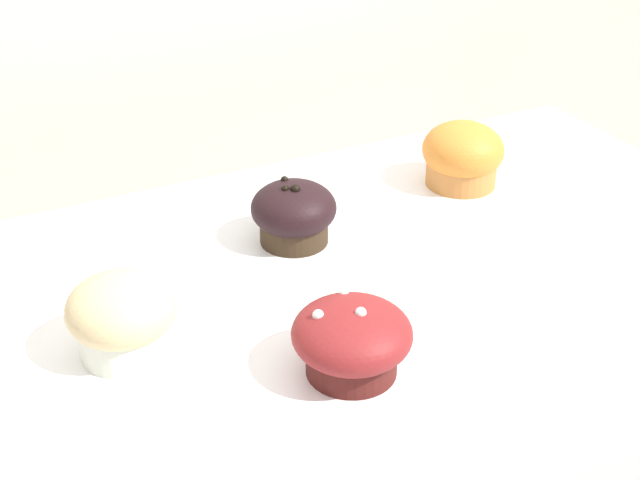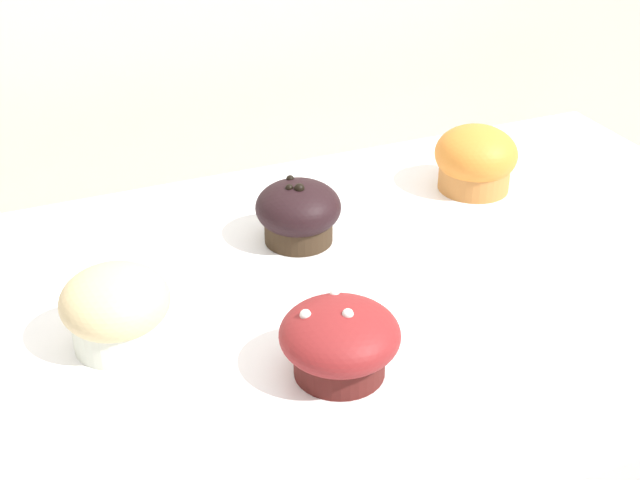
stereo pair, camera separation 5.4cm
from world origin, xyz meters
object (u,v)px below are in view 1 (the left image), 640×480
object	(u,v)px
muffin_front_center	(463,156)
muffin_back_left	(294,213)
muffin_front_left	(352,339)
muffin_back_right	(124,319)

from	to	relation	value
muffin_front_center	muffin_back_left	bearing A→B (deg)	-171.78
muffin_front_left	muffin_back_left	bearing A→B (deg)	76.79
muffin_front_center	muffin_back_right	bearing A→B (deg)	-161.93
muffin_back_left	muffin_front_left	xyz separation A→B (m)	(-0.06, -0.24, -0.00)
muffin_back_left	muffin_back_right	bearing A→B (deg)	-152.18
muffin_front_center	muffin_back_right	xyz separation A→B (m)	(-0.49, -0.16, 0.00)
muffin_front_center	muffin_back_right	distance (m)	0.51
muffin_back_left	muffin_front_left	distance (m)	0.25
muffin_back_left	muffin_back_right	xyz separation A→B (m)	(-0.23, -0.12, 0.00)
muffin_front_center	muffin_back_left	xyz separation A→B (m)	(-0.26, -0.04, -0.00)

